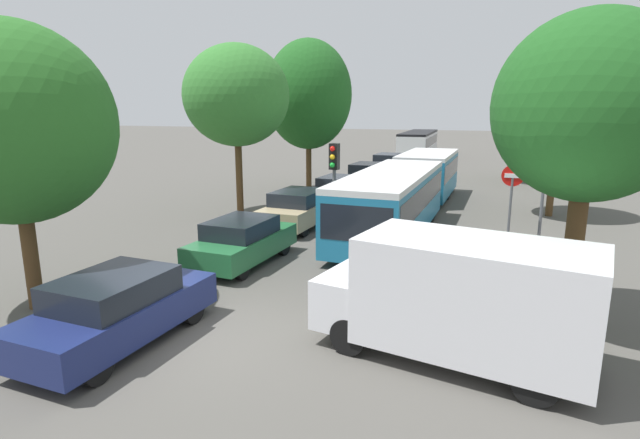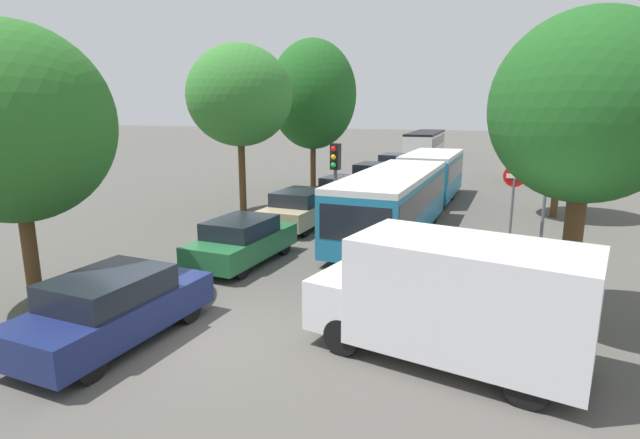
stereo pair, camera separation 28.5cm
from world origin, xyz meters
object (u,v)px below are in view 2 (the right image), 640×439
(queued_car_green, at_px, (242,241))
(tree_right_near, at_px, (587,109))
(tree_left_far, at_px, (313,95))
(white_van, at_px, (455,298))
(articulated_bus, at_px, (412,186))
(queued_car_white, at_px, (373,176))
(tree_right_mid, at_px, (563,121))
(queued_car_navy, at_px, (113,307))
(no_entry_sign, at_px, (513,194))
(queued_car_black, at_px, (395,165))
(queued_car_graphite, at_px, (342,190))
(tree_left_mid, at_px, (242,98))
(queued_car_tan, at_px, (301,208))
(traffic_light, at_px, (335,170))
(tree_left_near, at_px, (13,124))
(city_bus_rear, at_px, (425,143))
(direction_sign_post, at_px, (547,173))
(tree_right_far, at_px, (544,115))

(queued_car_green, relative_size, tree_right_near, 0.63)
(tree_left_far, bearing_deg, white_van, -61.32)
(articulated_bus, xyz_separation_m, queued_car_white, (-3.52, 7.06, -0.61))
(articulated_bus, xyz_separation_m, tree_right_mid, (5.72, 2.39, 2.69))
(queued_car_navy, bearing_deg, queued_car_green, 4.74)
(no_entry_sign, bearing_deg, queued_car_black, -156.24)
(queued_car_navy, height_order, queued_car_graphite, queued_car_navy)
(tree_left_mid, height_order, tree_left_far, tree_left_far)
(queued_car_tan, relative_size, traffic_light, 1.27)
(queued_car_black, height_order, tree_left_near, tree_left_near)
(city_bus_rear, xyz_separation_m, queued_car_white, (0.08, -20.02, -0.63))
(queued_car_green, distance_m, traffic_light, 4.39)
(queued_car_tan, relative_size, direction_sign_post, 1.19)
(queued_car_tan, distance_m, tree_right_far, 18.77)
(city_bus_rear, xyz_separation_m, queued_car_black, (0.11, -14.09, -0.62))
(no_entry_sign, relative_size, tree_right_near, 0.43)
(queued_car_navy, bearing_deg, traffic_light, -6.56)
(tree_right_mid, bearing_deg, white_van, -100.90)
(city_bus_rear, distance_m, queued_car_green, 35.18)
(queued_car_white, bearing_deg, no_entry_sign, -142.61)
(queued_car_white, relative_size, direction_sign_post, 1.21)
(articulated_bus, xyz_separation_m, tree_right_far, (5.57, 12.79, 2.81))
(city_bus_rear, distance_m, tree_left_far, 22.29)
(queued_car_green, height_order, white_van, white_van)
(no_entry_sign, height_order, tree_right_far, tree_right_far)
(queued_car_white, relative_size, no_entry_sign, 1.54)
(articulated_bus, relative_size, queued_car_black, 3.58)
(queued_car_navy, relative_size, queued_car_tan, 0.99)
(queued_car_white, distance_m, traffic_light, 11.77)
(articulated_bus, distance_m, queued_car_graphite, 4.26)
(articulated_bus, xyz_separation_m, tree_left_mid, (-7.04, -1.66, 3.62))
(queued_car_graphite, bearing_deg, white_van, -151.35)
(queued_car_green, distance_m, queued_car_black, 21.08)
(white_van, bearing_deg, tree_right_near, -119.69)
(queued_car_white, distance_m, tree_right_near, 19.11)
(no_entry_sign, bearing_deg, tree_left_far, -131.27)
(queued_car_white, xyz_separation_m, tree_left_mid, (-3.51, -8.72, 4.24))
(queued_car_tan, xyz_separation_m, tree_left_far, (-2.78, 8.46, 4.55))
(city_bus_rear, relative_size, tree_right_mid, 1.81)
(city_bus_rear, bearing_deg, tree_left_mid, 171.77)
(tree_right_mid, bearing_deg, no_entry_sign, -106.07)
(queued_car_white, xyz_separation_m, tree_left_far, (-3.02, -1.73, 4.54))
(traffic_light, bearing_deg, tree_right_mid, 141.33)
(tree_left_far, bearing_deg, tree_left_near, -90.24)
(queued_car_green, relative_size, direction_sign_post, 1.13)
(queued_car_green, distance_m, tree_right_near, 9.61)
(queued_car_graphite, bearing_deg, articulated_bus, -114.44)
(no_entry_sign, distance_m, tree_left_near, 13.98)
(queued_car_black, distance_m, tree_left_mid, 15.64)
(articulated_bus, xyz_separation_m, direction_sign_post, (4.89, -3.47, 1.19))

